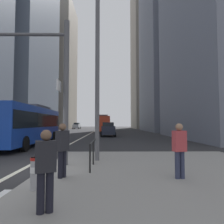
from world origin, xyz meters
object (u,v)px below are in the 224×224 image
city_bus_red_receding (103,123)px  traffic_signal_gantry (10,67)px  pedestrian_waiting (179,148)px  pedestrian_walking (62,147)px  bollard_left (34,172)px  car_oncoming_mid (77,126)px  city_bus_blue_oncoming (28,123)px  car_receding_near (108,129)px  street_lamp_post (97,50)px  pedestrian_far (46,167)px  city_bus_red_distant (105,123)px

city_bus_red_receding → traffic_signal_gantry: size_ratio=1.56×
city_bus_red_receding → pedestrian_waiting: bearing=-84.3°
pedestrian_walking → traffic_signal_gantry: bearing=143.9°
traffic_signal_gantry → bollard_left: traffic_signal_gantry is taller
car_oncoming_mid → city_bus_blue_oncoming: bearing=-85.5°
city_bus_red_receding → car_receding_near: 12.43m
city_bus_red_receding → traffic_signal_gantry: bearing=-94.9°
traffic_signal_gantry → pedestrian_walking: (2.64, -1.93, -3.07)m
street_lamp_post → pedestrian_far: street_lamp_post is taller
city_bus_blue_oncoming → pedestrian_walking: (5.29, -10.36, -0.75)m
city_bus_red_distant → car_receding_near: city_bus_red_distant is taller
city_bus_red_distant → car_receding_near: size_ratio=2.44×
street_lamp_post → bollard_left: size_ratio=9.76×
car_oncoming_mid → traffic_signal_gantry: size_ratio=0.62×
city_bus_red_distant → car_oncoming_mid: size_ratio=2.60×
city_bus_red_receding → pedestrian_walking: 34.33m
car_oncoming_mid → pedestrian_waiting: 59.36m
city_bus_red_receding → car_receding_near: city_bus_red_receding is taller
car_oncoming_mid → pedestrian_far: bearing=-81.2°
traffic_signal_gantry → pedestrian_waiting: 7.28m
car_receding_near → city_bus_blue_oncoming: bearing=-119.2°
city_bus_blue_oncoming → city_bus_red_distant: (5.47, 42.40, 0.00)m
bollard_left → pedestrian_far: (0.69, -1.29, 0.40)m
city_bus_red_distant → bollard_left: 53.96m
city_bus_red_distant → street_lamp_post: bearing=-89.2°
pedestrian_far → city_bus_blue_oncoming: bearing=113.4°
city_bus_red_distant → pedestrian_far: 55.24m
car_receding_near → pedestrian_walking: 22.00m
pedestrian_waiting → traffic_signal_gantry: bearing=161.7°
city_bus_red_receding → pedestrian_far: 36.80m
bollard_left → pedestrian_waiting: size_ratio=0.49×
city_bus_blue_oncoming → street_lamp_post: (6.19, -7.44, 3.45)m
pedestrian_far → city_bus_red_receding: bearing=90.2°
city_bus_red_receding → car_oncoming_mid: bearing=111.4°
car_oncoming_mid → street_lamp_post: street_lamp_post is taller
car_receding_near → pedestrian_waiting: size_ratio=2.71×
car_receding_near → pedestrian_far: bearing=-92.2°
car_receding_near → pedestrian_far: (-0.94, -24.44, 0.02)m
car_receding_near → bollard_left: size_ratio=5.55×
traffic_signal_gantry → car_oncoming_mid: bearing=96.5°
pedestrian_far → bollard_left: bearing=118.2°
city_bus_red_receding → pedestrian_waiting: 34.65m
bollard_left → pedestrian_walking: 1.34m
car_receding_near → pedestrian_walking: bearing=-93.1°
car_receding_near → street_lamp_post: street_lamp_post is taller
pedestrian_waiting → pedestrian_walking: 3.63m
city_bus_red_receding → traffic_signal_gantry: traffic_signal_gantry is taller
car_receding_near → street_lamp_post: bearing=-90.9°
city_bus_red_receding → bollard_left: (-0.59, -35.50, -1.23)m
city_bus_red_receding → pedestrian_far: size_ratio=6.82×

